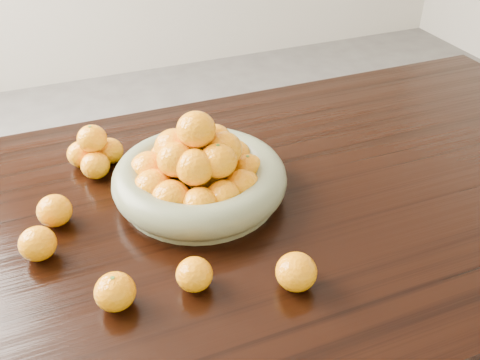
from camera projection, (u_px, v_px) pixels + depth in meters
name	position (u px, v px, depth m)	size (l,w,h in m)	color
dining_table	(255.00, 231.00, 1.23)	(2.00, 1.00, 0.75)	black
fruit_bowl	(198.00, 173.00, 1.16)	(0.38, 0.38, 0.20)	#6F7455
orange_pyramid	(94.00, 152.00, 1.25)	(0.13, 0.13, 0.11)	orange
loose_orange_0	(115.00, 292.00, 0.91)	(0.07, 0.07, 0.07)	orange
loose_orange_1	(194.00, 274.00, 0.95)	(0.07, 0.07, 0.06)	orange
loose_orange_2	(296.00, 272.00, 0.95)	(0.07, 0.07, 0.07)	orange
loose_orange_3	(54.00, 211.00, 1.09)	(0.07, 0.07, 0.07)	orange
loose_orange_4	(38.00, 244.00, 1.01)	(0.07, 0.07, 0.07)	orange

